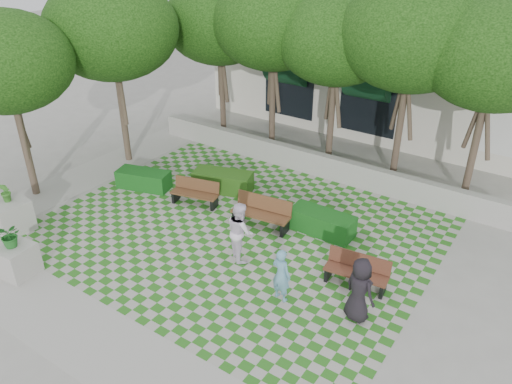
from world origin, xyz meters
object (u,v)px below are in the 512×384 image
Objects in this scene: hedge_west at (144,179)px; planter_front at (15,254)px; person_dark at (359,290)px; hedge_midleft at (223,181)px; person_blue at (281,275)px; bench_mid at (262,213)px; planter_back at (12,214)px; bench_west at (195,193)px; person_white at (240,231)px; bench_east at (357,272)px; hedge_midright at (322,223)px.

planter_front is (0.83, -5.71, 0.32)m from hedge_west.
hedge_midleft is at bearing -5.87° from person_dark.
person_dark is at bearing 23.30° from planter_front.
hedge_midleft is at bearing -29.84° from person_blue.
hedge_west is (-5.13, -0.25, -0.15)m from bench_mid.
planter_back is at bearing 21.24° from person_blue.
planter_back reaches higher than bench_west.
hedge_midleft is 4.29m from person_white.
planter_back is 11.15m from person_dark.
bench_mid is at bearing 35.71° from planter_back.
hedge_midleft is (-6.36, 2.29, -0.06)m from bench_east.
planter_back is 1.11× the size of person_blue.
bench_mid is (-3.81, 1.04, 0.05)m from bench_east.
person_blue is at bearing 25.97° from planter_front.
hedge_midright is at bearing -28.71° from person_dark.
person_blue is (0.60, -3.47, 0.42)m from hedge_midright.
person_blue is 2.02m from person_dark.
person_white is (6.94, 2.90, 0.34)m from planter_back.
hedge_midright is 3.98m from person_dark.
bench_mid is 8.01m from planter_back.
person_blue is at bearing -38.54° from hedge_midleft.
bench_mid is 3.62m from person_blue.
planter_front is (-1.74, -7.21, 0.29)m from hedge_midleft.
bench_east is 0.89× the size of bench_mid.
bench_mid is at bearing -26.12° from hedge_midleft.
hedge_midleft is 6.35m from person_blue.
planter_front is 9.43m from person_dark.
person_white is at bearing -45.41° from hedge_midleft.
bench_mid is 1.22× the size of planter_front.
bench_east is 2.70m from hedge_midright.
bench_east is 1.09× the size of planter_front.
person_dark is (4.36, -2.23, 0.40)m from bench_mid.
hedge_midright is at bearing 33.26° from planter_back.
bench_west is 0.86× the size of hedge_midright.
bench_west is 0.91× the size of hedge_west.
bench_west is 0.83× the size of hedge_midleft.
planter_back is (-1.38, -4.43, 0.23)m from hedge_west.
planter_back reaches higher than hedge_west.
bench_east is 6.76m from hedge_midleft.
planter_back reaches higher than bench_east.
hedge_midleft reaches higher than hedge_midright.
bench_east is at bearing -5.05° from hedge_west.
planter_front is 0.95× the size of planter_back.
hedge_midright is at bearing 47.82° from planter_front.
hedge_midright is at bearing 15.93° from bench_mid.
planter_back reaches higher than hedge_midright.
bench_west reaches higher than hedge_midright.
bench_west is 1.01× the size of person_dark.
planter_front is (-1.55, -5.88, 0.24)m from bench_west.
bench_east is 1.00× the size of bench_west.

